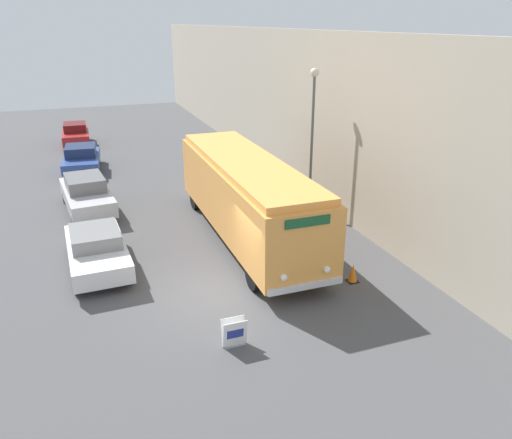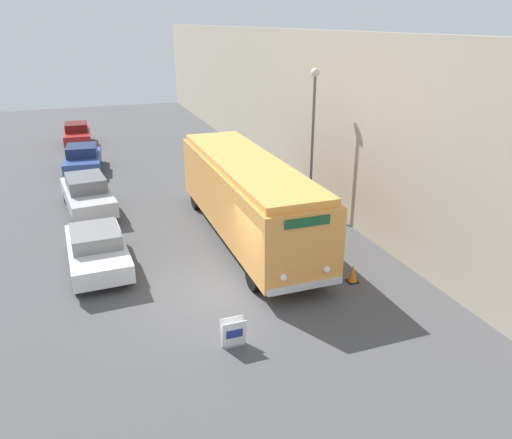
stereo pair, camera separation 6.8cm
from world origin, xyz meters
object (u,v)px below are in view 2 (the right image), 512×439
object	(u,v)px
streetlamp	(313,123)
parked_car_far	(83,158)
vintage_bus	(247,194)
traffic_cone	(353,273)
parked_car_mid	(87,194)
parked_car_near	(97,249)
sign_board	(234,333)
parked_car_distant	(77,134)

from	to	relation	value
streetlamp	parked_car_far	distance (m)	14.66
vintage_bus	parked_car_far	xyz separation A→B (m)	(-5.81, 12.37, -1.10)
parked_car_far	traffic_cone	world-z (taller)	parked_car_far
vintage_bus	traffic_cone	distance (m)	5.35
parked_car_mid	traffic_cone	size ratio (longest dim) A/B	7.67
vintage_bus	traffic_cone	world-z (taller)	vintage_bus
parked_car_near	parked_car_far	distance (m)	13.06
vintage_bus	sign_board	world-z (taller)	vintage_bus
parked_car_distant	vintage_bus	bearing A→B (deg)	-71.10
vintage_bus	parked_car_far	distance (m)	13.71
vintage_bus	parked_car_near	bearing A→B (deg)	-173.20
sign_board	parked_car_near	world-z (taller)	parked_car_near
sign_board	parked_car_distant	xyz separation A→B (m)	(-3.24, 25.83, 0.39)
parked_car_far	parked_car_mid	bearing A→B (deg)	-85.29
parked_car_near	parked_car_far	size ratio (longest dim) A/B	1.03
parked_car_mid	parked_car_distant	bearing A→B (deg)	84.68
sign_board	parked_car_far	xyz separation A→B (m)	(-3.13, 19.04, 0.35)
streetlamp	parked_car_mid	distance (m)	10.65
parked_car_far	traffic_cone	xyz separation A→B (m)	(7.94, -17.04, -0.43)
parked_car_near	streetlamp	bearing A→B (deg)	11.70
sign_board	streetlamp	size ratio (longest dim) A/B	0.13
sign_board	parked_car_distant	world-z (taller)	parked_car_distant
vintage_bus	traffic_cone	bearing A→B (deg)	-65.51
parked_car_mid	parked_car_far	size ratio (longest dim) A/B	1.14
streetlamp	parked_car_far	xyz separation A→B (m)	(-9.35, 10.76, -3.38)
parked_car_mid	parked_car_distant	size ratio (longest dim) A/B	1.18
vintage_bus	traffic_cone	size ratio (longest dim) A/B	17.05
streetlamp	parked_car_far	bearing A→B (deg)	130.99
vintage_bus	parked_car_mid	size ratio (longest dim) A/B	2.22
parked_car_mid	traffic_cone	bearing A→B (deg)	-57.25
streetlamp	parked_car_mid	bearing A→B (deg)	158.07
parked_car_distant	streetlamp	bearing A→B (deg)	-59.95
sign_board	parked_car_mid	world-z (taller)	parked_car_mid
vintage_bus	streetlamp	size ratio (longest dim) A/B	1.72
vintage_bus	parked_car_distant	bearing A→B (deg)	107.20
vintage_bus	streetlamp	xyz separation A→B (m)	(3.54, 1.61, 2.29)
parked_car_distant	traffic_cone	size ratio (longest dim) A/B	6.51
traffic_cone	parked_car_far	bearing A→B (deg)	114.98
traffic_cone	parked_car_distant	bearing A→B (deg)	108.68
parked_car_mid	parked_car_distant	xyz separation A→B (m)	(-0.08, 13.77, -0.05)
streetlamp	traffic_cone	size ratio (longest dim) A/B	9.93
parked_car_far	parked_car_near	bearing A→B (deg)	-84.95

